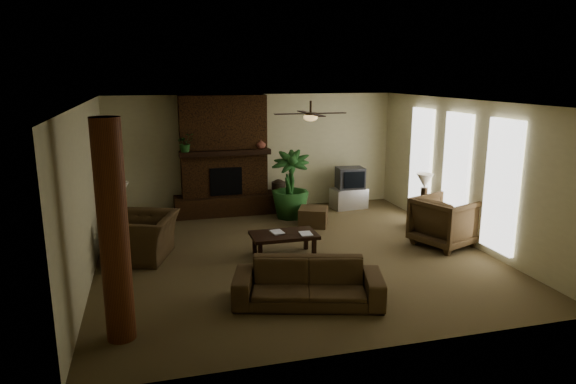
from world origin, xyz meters
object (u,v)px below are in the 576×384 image
object	(u,v)px
sofa	(308,276)
floor_plant	(290,199)
armchair_right	(445,219)
side_table_left	(121,228)
coffee_table	(284,236)
ottoman	(313,217)
side_table_right	(421,215)
lamp_left	(120,192)
lamp_right	(425,183)
log_column	(114,233)
tv_stand	(349,198)
floor_vase	(279,193)
armchair_left	(143,230)

from	to	relation	value
sofa	floor_plant	world-z (taller)	floor_plant
armchair_right	floor_plant	size ratio (longest dim) A/B	0.68
side_table_left	coffee_table	bearing A→B (deg)	-29.87
ottoman	side_table_right	bearing A→B (deg)	-18.26
sofa	armchair_right	bearing A→B (deg)	44.26
side_table_right	lamp_left	bearing A→B (deg)	173.52
floor_plant	lamp_right	size ratio (longest dim) A/B	2.40
lamp_left	lamp_right	bearing A→B (deg)	-7.02
log_column	lamp_left	world-z (taller)	log_column
tv_stand	armchair_right	bearing A→B (deg)	-84.13
floor_vase	lamp_left	distance (m)	3.94
lamp_left	log_column	bearing A→B (deg)	-88.10
sofa	lamp_right	size ratio (longest dim) A/B	3.32
side_table_left	side_table_right	world-z (taller)	same
sofa	lamp_left	bearing A→B (deg)	142.94
lamp_left	lamp_right	size ratio (longest dim) A/B	1.00
log_column	coffee_table	bearing A→B (deg)	40.66
armchair_left	sofa	bearing A→B (deg)	60.26
sofa	lamp_right	distance (m)	4.59
armchair_right	coffee_table	bearing A→B (deg)	64.18
side_table_left	log_column	bearing A→B (deg)	-87.68
sofa	lamp_left	xyz separation A→B (m)	(-2.73, 3.67, 0.58)
ottoman	sofa	bearing A→B (deg)	-108.98
side_table_left	lamp_right	bearing A→B (deg)	-7.09
coffee_table	side_table_right	bearing A→B (deg)	15.97
floor_plant	log_column	bearing A→B (deg)	-126.33
side_table_left	armchair_right	bearing A→B (deg)	-17.54
sofa	floor_plant	bearing A→B (deg)	94.28
armchair_right	side_table_left	world-z (taller)	armchair_right
armchair_right	tv_stand	size ratio (longest dim) A/B	1.25
armchair_right	lamp_right	world-z (taller)	lamp_right
lamp_right	armchair_right	bearing A→B (deg)	-98.85
log_column	lamp_right	bearing A→B (deg)	28.16
floor_vase	lamp_right	bearing A→B (deg)	-40.84
armchair_right	side_table_right	bearing A→B (deg)	-29.78
tv_stand	lamp_left	world-z (taller)	lamp_left
coffee_table	side_table_left	bearing A→B (deg)	150.13
log_column	sofa	xyz separation A→B (m)	(2.59, 0.36, -0.98)
sofa	lamp_right	world-z (taller)	lamp_right
side_table_left	lamp_left	bearing A→B (deg)	-20.34
floor_plant	side_table_left	xyz separation A→B (m)	(-3.71, -0.78, -0.16)
floor_plant	armchair_left	bearing A→B (deg)	-149.82
floor_plant	lamp_right	bearing A→B (deg)	-31.46
armchair_right	lamp_right	bearing A→B (deg)	-30.21
armchair_right	floor_plant	distance (m)	3.60
armchair_left	lamp_left	bearing A→B (deg)	-141.76
lamp_left	side_table_right	size ratio (longest dim) A/B	1.18
sofa	tv_stand	size ratio (longest dim) A/B	2.54
log_column	lamp_left	distance (m)	4.05
floor_vase	tv_stand	bearing A→B (deg)	-8.88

